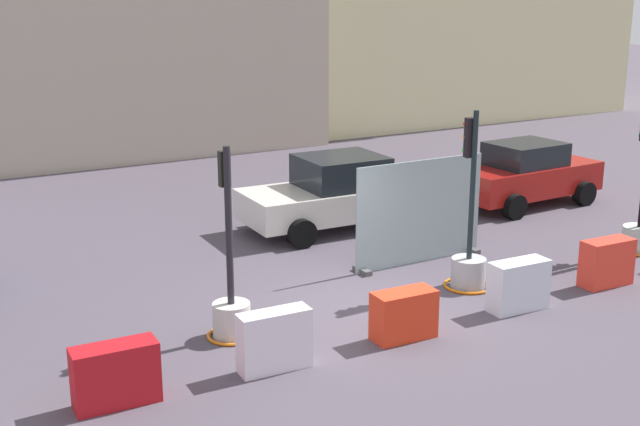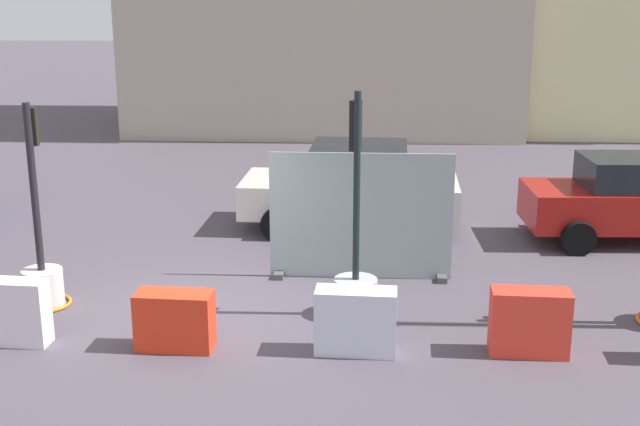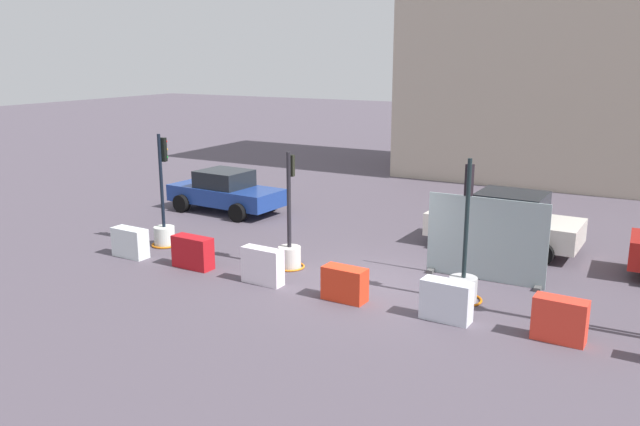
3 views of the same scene
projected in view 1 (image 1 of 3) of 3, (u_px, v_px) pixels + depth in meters
The scene contains 12 objects.
ground_plane at pixel (365, 312), 14.34m from camera, with size 120.00×120.00×0.00m, color #4F4652.
traffic_light_1 at pixel (231, 304), 13.17m from camera, with size 0.82×0.82×3.14m.
traffic_light_2 at pixel (469, 259), 15.38m from camera, with size 0.92×0.92×3.35m.
traffic_light_3 at pixel (639, 229), 17.53m from camera, with size 0.96×0.96×3.20m.
construction_barrier_1 at pixel (116, 375), 11.05m from camera, with size 1.17×0.49×0.86m.
construction_barrier_2 at pixel (274, 341), 12.06m from camera, with size 1.10×0.41×0.92m.
construction_barrier_3 at pixel (404, 315), 13.16m from camera, with size 1.05×0.51×0.80m.
construction_barrier_4 at pixel (518, 285), 14.32m from camera, with size 1.10×0.48×0.89m.
construction_barrier_5 at pixel (607, 263), 15.50m from camera, with size 1.05×0.48×0.90m.
car_white_van at pixel (336, 194), 19.11m from camera, with size 4.37×2.37×1.71m.
car_red_compact at pixel (526, 174), 21.17m from camera, with size 4.09×2.16×1.64m.
site_fence_panel at pixel (420, 215), 16.65m from camera, with size 3.04×0.50×2.14m.
Camera 1 is at (-7.27, -11.24, 5.48)m, focal length 46.09 mm.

